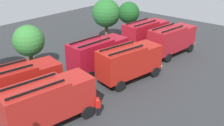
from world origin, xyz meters
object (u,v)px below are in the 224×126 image
fire_truck_0 (48,100)px  fire_truck_2 (172,39)px  firefighter_1 (98,106)px  firefighter_4 (25,80)px  firefighter_2 (70,80)px  traffic_cone_0 (136,38)px  fire_truck_5 (146,33)px  tree_2 (106,13)px  tree_1 (29,41)px  fire_truck_1 (129,61)px  tree_3 (129,13)px  fire_truck_3 (19,83)px  firefighter_3 (135,32)px  fire_truck_4 (98,53)px

fire_truck_0 → fire_truck_2: 19.07m
firefighter_1 → firefighter_4: firefighter_4 is taller
firefighter_2 → traffic_cone_0: (16.09, 3.61, -0.64)m
fire_truck_5 → tree_2: (-1.48, 5.85, 2.03)m
firefighter_2 → tree_1: size_ratio=0.32×
firefighter_4 → fire_truck_0: bearing=89.3°
fire_truck_1 → tree_3: tree_3 is taller
fire_truck_0 → fire_truck_3: same height
firefighter_3 → fire_truck_4: bearing=-103.0°
fire_truck_4 → firefighter_1: 8.59m
fire_truck_4 → fire_truck_5: (9.63, 0.24, 0.00)m
firefighter_4 → traffic_cone_0: firefighter_4 is taller
fire_truck_0 → firefighter_1: (3.24, -2.04, -1.22)m
firefighter_1 → firefighter_3: size_ratio=0.92×
fire_truck_1 → firefighter_3: 13.51m
fire_truck_1 → fire_truck_3: size_ratio=1.00×
tree_2 → tree_3: tree_2 is taller
fire_truck_0 → tree_2: (17.59, 9.87, 2.03)m
fire_truck_1 → fire_truck_4: size_ratio=1.02×
fire_truck_0 → fire_truck_5: size_ratio=1.02×
fire_truck_5 → fire_truck_4: bearing=-173.3°
fire_truck_1 → tree_2: bearing=63.3°
traffic_cone_0 → fire_truck_4: bearing=-165.5°
firefighter_3 → tree_3: tree_3 is taller
firefighter_4 → traffic_cone_0: bearing=-163.3°
fire_truck_0 → tree_3: tree_3 is taller
fire_truck_0 → firefighter_4: 6.54m
fire_truck_0 → firefighter_3: fire_truck_0 is taller
fire_truck_1 → traffic_cone_0: (10.92, 6.88, -1.87)m
fire_truck_3 → tree_1: bearing=59.6°
firefighter_1 → tree_1: bearing=24.7°
fire_truck_4 → fire_truck_2: bearing=-16.8°
firefighter_3 → traffic_cone_0: size_ratio=3.17×
firefighter_3 → tree_2: (-3.55, 2.54, 3.15)m
fire_truck_5 → firefighter_3: 4.06m
fire_truck_1 → firefighter_3: fire_truck_1 is taller
firefighter_1 → tree_1: (1.37, 11.49, 2.61)m
tree_2 → firefighter_1: bearing=-140.3°
fire_truck_3 → traffic_cone_0: (20.80, 2.63, -1.87)m
fire_truck_4 → tree_1: size_ratio=1.40×
fire_truck_3 → tree_1: (4.56, 5.34, 1.39)m
fire_truck_0 → firefighter_2: bearing=43.0°
firefighter_1 → fire_truck_0: bearing=89.4°
fire_truck_0 → tree_1: (4.61, 9.45, 1.39)m
fire_truck_3 → firefighter_4: 2.91m
firefighter_1 → fire_truck_4: bearing=-15.3°
firefighter_3 → fire_truck_5: bearing=-62.0°
fire_truck_2 → firefighter_2: size_ratio=4.48×
firefighter_2 → tree_1: 6.83m
fire_truck_2 → fire_truck_0: bearing=-173.0°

